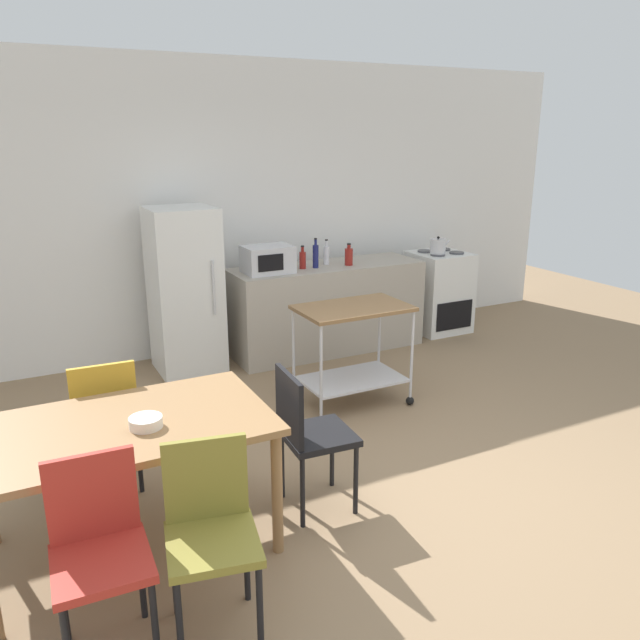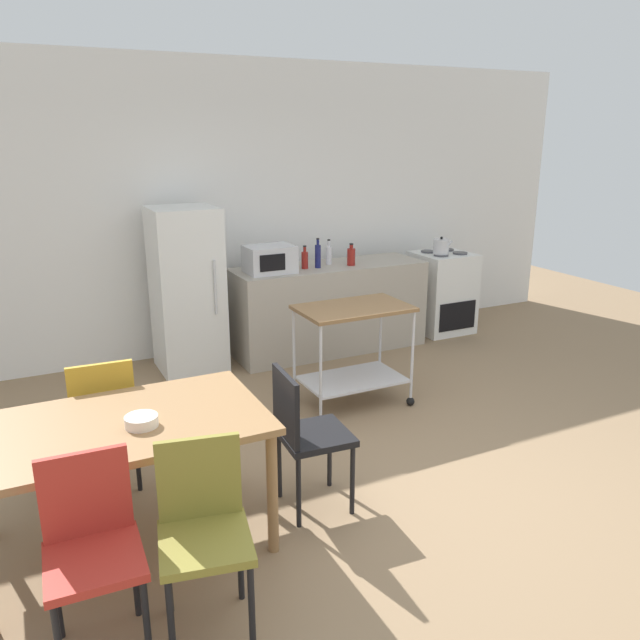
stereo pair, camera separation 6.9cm
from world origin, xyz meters
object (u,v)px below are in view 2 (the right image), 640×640
refrigerator (187,290)px  bottle_sesame_oil (329,255)px  chair_black (305,430)px  fruit_bowl (141,421)px  chair_mustard (103,414)px  kettle (441,246)px  bottle_soda (351,256)px  kitchen_cart (353,339)px  chair_olive (203,525)px  chair_red (92,543)px  bottle_vinegar (318,256)px  microwave (270,259)px  bottle_olive_oil (305,259)px  stove_oven (442,292)px  dining_table (121,436)px

refrigerator → bottle_sesame_oil: 1.48m
chair_black → fruit_bowl: chair_black is taller
chair_black → fruit_bowl: size_ratio=5.23×
chair_mustard → fruit_bowl: (0.11, -0.76, 0.26)m
chair_mustard → kettle: (3.83, 1.70, 0.48)m
bottle_soda → kitchen_cart: bearing=-118.2°
chair_mustard → chair_olive: bearing=102.3°
chair_olive → bottle_soda: size_ratio=3.99×
chair_red → bottle_sesame_oil: size_ratio=3.47×
chair_mustard → bottle_sesame_oil: size_ratio=3.47×
bottle_soda → fruit_bowl: bearing=-136.6°
refrigerator → bottle_soda: size_ratio=6.95×
bottle_vinegar → bottle_soda: bottle_vinegar is taller
chair_black → bottle_sesame_oil: 3.01m
microwave → bottle_olive_oil: (0.38, 0.02, -0.04)m
kitchen_cart → bottle_vinegar: bottle_vinegar is taller
chair_black → bottle_vinegar: bearing=-24.0°
chair_mustard → microwave: microwave is taller
stove_oven → bottle_olive_oil: (-1.74, -0.05, 0.54)m
chair_red → bottle_olive_oil: 3.94m
kitchen_cart → chair_olive: bearing=-134.2°
chair_red → fruit_bowl: chair_red is taller
bottle_soda → stove_oven: bearing=5.3°
chair_red → kitchen_cart: bearing=40.3°
microwave → kettle: microwave is taller
bottle_soda → dining_table: bearing=-138.8°
bottle_olive_oil → bottle_sesame_oil: (0.31, 0.08, 0.01)m
bottle_olive_oil → microwave: bearing=-177.7°
bottle_soda → kettle: 1.13m
chair_red → microwave: (2.06, 3.04, 0.51)m
chair_red → fruit_bowl: (0.34, 0.55, 0.26)m
microwave → bottle_vinegar: bearing=-0.9°
bottle_olive_oil → bottle_soda: 0.49m
dining_table → bottle_olive_oil: 3.27m
fruit_bowl → chair_red: bearing=-121.6°
chair_black → microwave: bearing=-14.0°
chair_olive → bottle_olive_oil: bearing=69.0°
refrigerator → kitchen_cart: size_ratio=1.70×
kitchen_cart → chair_red: bearing=-142.0°
chair_red → bottle_olive_oil: (2.43, 3.06, 0.47)m
chair_black → chair_red: bearing=117.5°
refrigerator → bottle_sesame_oil: (1.47, -0.06, 0.23)m
chair_red → kitchen_cart: (2.26, 1.77, 0.05)m
chair_red → refrigerator: bearing=70.6°
chair_olive → microwave: microwave is taller
bottle_vinegar → kettle: 1.49m
chair_olive → chair_red: 0.47m
chair_red → bottle_olive_oil: size_ratio=3.89×
stove_oven → kettle: size_ratio=3.84×
bottle_vinegar → bottle_sesame_oil: (0.17, 0.10, -0.02)m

